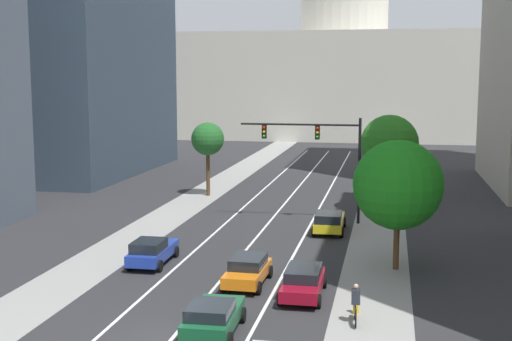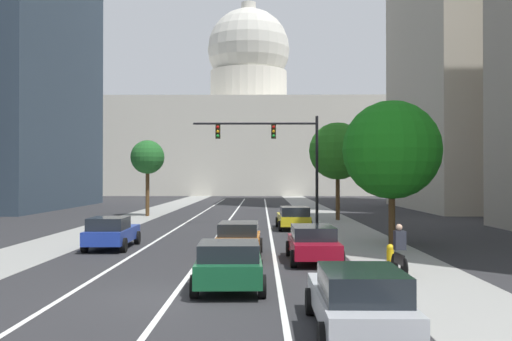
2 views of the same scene
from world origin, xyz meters
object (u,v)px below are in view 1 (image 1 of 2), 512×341
car_green (213,317)px  cyclist (356,304)px  capitol_building (343,68)px  traffic_signal_mast (323,147)px  street_tree_far_right (390,144)px  fire_hydrant (356,304)px  car_yellow (329,221)px  car_blue (152,251)px  street_tree_mid_left (208,139)px  street_tree_mid_right (398,185)px  car_crimson (303,281)px  car_orange (248,270)px

car_green → cyclist: (5.57, 2.38, 0.10)m
capitol_building → traffic_signal_mast: size_ratio=6.36×
cyclist → street_tree_far_right: bearing=-7.2°
fire_hydrant → car_green: bearing=-147.0°
capitol_building → car_yellow: 76.74m
capitol_building → traffic_signal_mast: 73.07m
car_blue → cyclist: cyclist is taller
cyclist → street_tree_mid_left: street_tree_mid_left is taller
cyclist → street_tree_mid_right: size_ratio=0.24×
capitol_building → car_crimson: 90.27m
car_crimson → fire_hydrant: bearing=-127.8°
capitol_building → fire_hydrant: capitol_building is taller
car_green → car_orange: (-0.00, 6.88, -0.01)m
car_crimson → cyclist: size_ratio=2.62×
car_green → street_tree_mid_left: street_tree_mid_left is taller
traffic_signal_mast → car_yellow: bearing=-75.5°
street_tree_far_right → fire_hydrant: bearing=-93.1°
car_orange → car_green: bearing=-178.9°
car_yellow → street_tree_mid_left: (-11.58, 12.09, 4.14)m
traffic_signal_mast → cyclist: (3.41, -19.97, -4.51)m
car_blue → car_green: (5.94, -9.44, -0.01)m
car_green → car_yellow: bearing=-10.5°
cyclist → traffic_signal_mast: bearing=5.3°
street_tree_mid_right → street_tree_mid_left: 25.74m
street_tree_mid_left → street_tree_mid_right: bearing=-51.9°
street_tree_far_right → street_tree_mid_left: bearing=164.3°
car_green → car_crimson: bearing=-29.8°
fire_hydrant → street_tree_mid_right: bearing=76.8°
traffic_signal_mast → street_tree_mid_right: (5.13, -11.28, -0.75)m
car_orange → traffic_signal_mast: (2.16, 15.47, 4.61)m
car_crimson → car_orange: size_ratio=1.07×
car_green → street_tree_mid_right: size_ratio=0.60×
car_orange → street_tree_mid_left: (-8.60, 24.43, 4.16)m
street_tree_mid_left → car_crimson: bearing=-65.8°
fire_hydrant → street_tree_far_right: (1.25, 23.39, 4.78)m
car_yellow → car_blue: size_ratio=1.06×
street_tree_mid_left → cyclist: bearing=-63.9°
car_yellow → fire_hydrant: (2.56, -15.63, -0.30)m
car_green → capitol_building: bearing=-0.8°
car_crimson → cyclist: cyclist is taller
car_crimson → car_green: bearing=151.4°
capitol_building → street_tree_mid_left: capitol_building is taller
car_green → car_orange: size_ratio=1.01×
car_yellow → traffic_signal_mast: traffic_signal_mast is taller
traffic_signal_mast → street_tree_far_right: (4.62, 4.64, -0.11)m
street_tree_far_right → street_tree_mid_left: size_ratio=1.17×
fire_hydrant → car_blue: bearing=153.0°
car_green → car_blue: bearing=30.4°
car_blue → car_orange: bearing=-114.6°
car_yellow → cyclist: bearing=-172.6°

